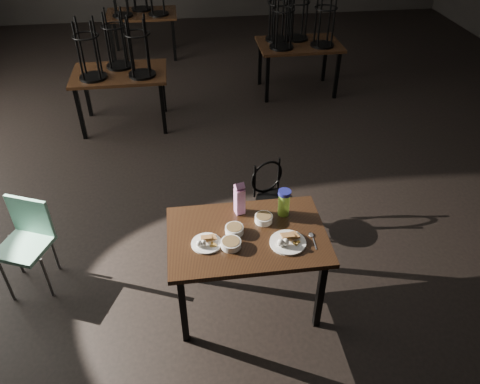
{
  "coord_description": "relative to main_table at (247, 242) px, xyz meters",
  "views": [
    {
      "loc": [
        -0.93,
        -4.55,
        3.12
      ],
      "look_at": [
        -0.53,
        -1.56,
        0.85
      ],
      "focal_mm": 35.0,
      "sensor_mm": 36.0,
      "label": 1
    }
  ],
  "objects": [
    {
      "name": "main_table",
      "position": [
        0.0,
        0.0,
        0.0
      ],
      "size": [
        1.2,
        0.8,
        0.75
      ],
      "color": "black",
      "rests_on": "ground"
    },
    {
      "name": "plate_left",
      "position": [
        -0.31,
        -0.07,
        0.1
      ],
      "size": [
        0.23,
        0.23,
        0.07
      ],
      "color": "white",
      "rests_on": "main_table"
    },
    {
      "name": "plate_right",
      "position": [
        0.28,
        -0.14,
        0.1
      ],
      "size": [
        0.27,
        0.27,
        0.09
      ],
      "color": "white",
      "rests_on": "main_table"
    },
    {
      "name": "bowl_near",
      "position": [
        -0.09,
        0.03,
        0.11
      ],
      "size": [
        0.14,
        0.14,
        0.05
      ],
      "color": "white",
      "rests_on": "main_table"
    },
    {
      "name": "bowl_far",
      "position": [
        0.15,
        0.13,
        0.11
      ],
      "size": [
        0.14,
        0.14,
        0.05
      ],
      "color": "white",
      "rests_on": "main_table"
    },
    {
      "name": "bowl_big",
      "position": [
        -0.14,
        -0.12,
        0.11
      ],
      "size": [
        0.15,
        0.15,
        0.05
      ],
      "color": "white",
      "rests_on": "main_table"
    },
    {
      "name": "juice_carton",
      "position": [
        -0.02,
        0.27,
        0.21
      ],
      "size": [
        0.09,
        0.09,
        0.29
      ],
      "color": "#951B79",
      "rests_on": "main_table"
    },
    {
      "name": "water_bottle",
      "position": [
        0.32,
        0.2,
        0.19
      ],
      "size": [
        0.13,
        0.13,
        0.22
      ],
      "color": "#8FD03D",
      "rests_on": "main_table"
    },
    {
      "name": "spoon",
      "position": [
        0.48,
        -0.09,
        0.08
      ],
      "size": [
        0.04,
        0.19,
        0.01
      ],
      "color": "silver",
      "rests_on": "main_table"
    },
    {
      "name": "bentwood_chair",
      "position": [
        0.36,
        0.88,
        -0.23
      ],
      "size": [
        0.4,
        0.39,
        0.75
      ],
      "rotation": [
        0.0,
        0.0,
        0.37
      ],
      "color": "black",
      "rests_on": "ground"
    },
    {
      "name": "school_chair",
      "position": [
        -1.77,
        0.49,
        -0.18
      ],
      "size": [
        0.5,
        0.5,
        0.82
      ],
      "rotation": [
        0.0,
        0.0,
        -0.4
      ],
      "color": "#77B9A0",
      "rests_on": "ground"
    },
    {
      "name": "bg_table_left",
      "position": [
        -1.18,
        3.26,
        0.11
      ],
      "size": [
        1.2,
        0.8,
        1.48
      ],
      "color": "black",
      "rests_on": "ground"
    },
    {
      "name": "bg_table_right",
      "position": [
        1.33,
        4.01,
        0.13
      ],
      "size": [
        1.2,
        0.8,
        1.48
      ],
      "color": "black",
      "rests_on": "ground"
    },
    {
      "name": "bg_table_far",
      "position": [
        -0.99,
        5.83,
        0.11
      ],
      "size": [
        1.2,
        0.8,
        1.48
      ],
      "color": "black",
      "rests_on": "ground"
    }
  ]
}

